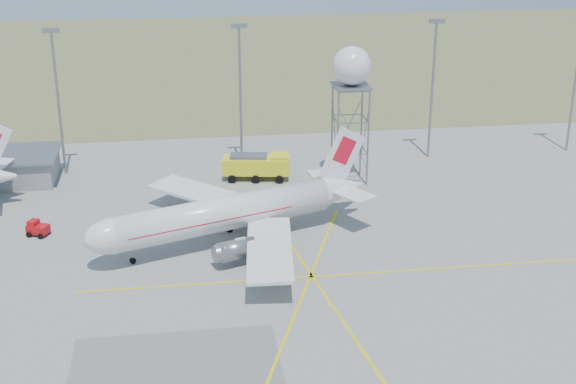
{
  "coord_description": "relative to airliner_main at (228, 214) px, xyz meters",
  "views": [
    {
      "loc": [
        -18.55,
        -43.92,
        39.11
      ],
      "look_at": [
        -6.84,
        40.0,
        5.77
      ],
      "focal_mm": 50.0,
      "sensor_mm": 36.0,
      "label": 1
    }
  ],
  "objects": [
    {
      "name": "grass_strip",
      "position": [
        13.78,
        100.31,
        -3.6
      ],
      "size": [
        400.0,
        120.0,
        0.03
      ],
      "primitive_type": "cube",
      "color": "#5E6638",
      "rests_on": "ground"
    },
    {
      "name": "mast_a",
      "position": [
        -21.22,
        26.31,
        8.45
      ],
      "size": [
        2.2,
        0.5,
        20.5
      ],
      "color": "slate",
      "rests_on": "ground"
    },
    {
      "name": "mast_b",
      "position": [
        3.78,
        26.31,
        8.45
      ],
      "size": [
        2.2,
        0.5,
        20.5
      ],
      "color": "slate",
      "rests_on": "ground"
    },
    {
      "name": "mast_c",
      "position": [
        31.78,
        26.31,
        8.45
      ],
      "size": [
        2.2,
        0.5,
        20.5
      ],
      "color": "slate",
      "rests_on": "ground"
    },
    {
      "name": "mast_d",
      "position": [
        53.78,
        26.31,
        8.45
      ],
      "size": [
        2.2,
        0.5,
        20.5
      ],
      "color": "slate",
      "rests_on": "ground"
    },
    {
      "name": "airliner_main",
      "position": [
        0.0,
        0.0,
        0.0
      ],
      "size": [
        33.71,
        31.72,
        11.8
      ],
      "rotation": [
        0.0,
        0.0,
        3.49
      ],
      "color": "silver",
      "rests_on": "ground"
    },
    {
      "name": "radar_tower",
      "position": [
        17.87,
        18.03,
        6.85
      ],
      "size": [
        5.15,
        5.15,
        18.65
      ],
      "color": "slate",
      "rests_on": "ground"
    },
    {
      "name": "fire_truck",
      "position": [
        5.54,
        20.27,
        -1.86
      ],
      "size": [
        9.53,
        4.84,
        3.67
      ],
      "rotation": [
        0.0,
        0.0,
        -0.16
      ],
      "color": "yellow",
      "rests_on": "ground"
    },
    {
      "name": "baggage_tug",
      "position": [
        -21.96,
        5.15,
        -2.91
      ],
      "size": [
        2.82,
        2.65,
        1.86
      ],
      "rotation": [
        0.0,
        0.0,
        -0.42
      ],
      "color": "#AB0C10",
      "rests_on": "ground"
    }
  ]
}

